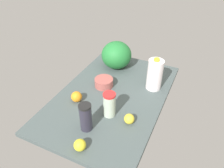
{
  "coord_description": "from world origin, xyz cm",
  "views": [
    {
      "loc": [
        -116.44,
        -55.13,
        106.7
      ],
      "look_at": [
        0.0,
        0.0,
        13.0
      ],
      "focal_mm": 35.0,
      "sensor_mm": 36.0,
      "label": 1
    }
  ],
  "objects_px": {
    "lemon_beside_bowl": "(80,145)",
    "orange_far_back": "(77,97)",
    "milk_jug": "(155,75)",
    "lemon_by_jug": "(129,119)",
    "mixing_bowl": "(104,82)",
    "watermelon": "(116,55)",
    "shaker_bottle": "(86,117)",
    "tumbler_cup": "(109,104)"
  },
  "relations": [
    {
      "from": "lemon_beside_bowl",
      "to": "orange_far_back",
      "type": "height_order",
      "value": "orange_far_back"
    },
    {
      "from": "milk_jug",
      "to": "orange_far_back",
      "type": "height_order",
      "value": "milk_jug"
    },
    {
      "from": "lemon_by_jug",
      "to": "mixing_bowl",
      "type": "bearing_deg",
      "value": 48.82
    },
    {
      "from": "milk_jug",
      "to": "watermelon",
      "type": "distance_m",
      "value": 0.42
    },
    {
      "from": "milk_jug",
      "to": "lemon_beside_bowl",
      "type": "height_order",
      "value": "milk_jug"
    },
    {
      "from": "mixing_bowl",
      "to": "milk_jug",
      "type": "distance_m",
      "value": 0.4
    },
    {
      "from": "mixing_bowl",
      "to": "watermelon",
      "type": "distance_m",
      "value": 0.32
    },
    {
      "from": "shaker_bottle",
      "to": "lemon_beside_bowl",
      "type": "xyz_separation_m",
      "value": [
        -0.15,
        -0.04,
        -0.06
      ]
    },
    {
      "from": "milk_jug",
      "to": "lemon_by_jug",
      "type": "bearing_deg",
      "value": 175.98
    },
    {
      "from": "lemon_by_jug",
      "to": "milk_jug",
      "type": "bearing_deg",
      "value": -4.02
    },
    {
      "from": "mixing_bowl",
      "to": "watermelon",
      "type": "bearing_deg",
      "value": 5.85
    },
    {
      "from": "watermelon",
      "to": "shaker_bottle",
      "type": "bearing_deg",
      "value": -169.33
    },
    {
      "from": "milk_jug",
      "to": "lemon_beside_bowl",
      "type": "distance_m",
      "value": 0.78
    },
    {
      "from": "mixing_bowl",
      "to": "lemon_by_jug",
      "type": "relative_size",
      "value": 2.15
    },
    {
      "from": "shaker_bottle",
      "to": "lemon_beside_bowl",
      "type": "height_order",
      "value": "shaker_bottle"
    },
    {
      "from": "tumbler_cup",
      "to": "orange_far_back",
      "type": "xyz_separation_m",
      "value": [
        0.02,
        0.28,
        -0.05
      ]
    },
    {
      "from": "mixing_bowl",
      "to": "orange_far_back",
      "type": "height_order",
      "value": "orange_far_back"
    },
    {
      "from": "lemon_beside_bowl",
      "to": "shaker_bottle",
      "type": "bearing_deg",
      "value": 15.97
    },
    {
      "from": "mixing_bowl",
      "to": "milk_jug",
      "type": "relative_size",
      "value": 0.56
    },
    {
      "from": "lemon_by_jug",
      "to": "orange_far_back",
      "type": "xyz_separation_m",
      "value": [
        0.04,
        0.42,
        0.01
      ]
    },
    {
      "from": "tumbler_cup",
      "to": "shaker_bottle",
      "type": "relative_size",
      "value": 0.92
    },
    {
      "from": "milk_jug",
      "to": "watermelon",
      "type": "bearing_deg",
      "value": 67.55
    },
    {
      "from": "tumbler_cup",
      "to": "milk_jug",
      "type": "xyz_separation_m",
      "value": [
        0.42,
        -0.18,
        0.03
      ]
    },
    {
      "from": "shaker_bottle",
      "to": "watermelon",
      "type": "xyz_separation_m",
      "value": [
        0.76,
        0.14,
        0.02
      ]
    },
    {
      "from": "mixing_bowl",
      "to": "lemon_by_jug",
      "type": "bearing_deg",
      "value": -131.18
    },
    {
      "from": "mixing_bowl",
      "to": "lemon_beside_bowl",
      "type": "bearing_deg",
      "value": -165.55
    },
    {
      "from": "mixing_bowl",
      "to": "milk_jug",
      "type": "xyz_separation_m",
      "value": [
        0.15,
        -0.36,
        0.09
      ]
    },
    {
      "from": "shaker_bottle",
      "to": "lemon_beside_bowl",
      "type": "relative_size",
      "value": 2.71
    },
    {
      "from": "shaker_bottle",
      "to": "lemon_by_jug",
      "type": "relative_size",
      "value": 2.82
    },
    {
      "from": "lemon_beside_bowl",
      "to": "lemon_by_jug",
      "type": "relative_size",
      "value": 1.04
    },
    {
      "from": "milk_jug",
      "to": "orange_far_back",
      "type": "xyz_separation_m",
      "value": [
        -0.4,
        0.45,
        -0.08
      ]
    },
    {
      "from": "tumbler_cup",
      "to": "mixing_bowl",
      "type": "distance_m",
      "value": 0.33
    },
    {
      "from": "mixing_bowl",
      "to": "lemon_by_jug",
      "type": "xyz_separation_m",
      "value": [
        -0.29,
        -0.33,
        0.0
      ]
    },
    {
      "from": "mixing_bowl",
      "to": "watermelon",
      "type": "xyz_separation_m",
      "value": [
        0.31,
        0.03,
        0.09
      ]
    },
    {
      "from": "tumbler_cup",
      "to": "milk_jug",
      "type": "bearing_deg",
      "value": -23.15
    },
    {
      "from": "tumbler_cup",
      "to": "milk_jug",
      "type": "distance_m",
      "value": 0.46
    },
    {
      "from": "lemon_beside_bowl",
      "to": "lemon_by_jug",
      "type": "bearing_deg",
      "value": -29.24
    },
    {
      "from": "shaker_bottle",
      "to": "milk_jug",
      "type": "xyz_separation_m",
      "value": [
        0.59,
        -0.25,
        0.03
      ]
    },
    {
      "from": "tumbler_cup",
      "to": "milk_jug",
      "type": "height_order",
      "value": "milk_jug"
    },
    {
      "from": "shaker_bottle",
      "to": "watermelon",
      "type": "relative_size",
      "value": 0.73
    },
    {
      "from": "lemon_by_jug",
      "to": "tumbler_cup",
      "type": "bearing_deg",
      "value": 84.0
    },
    {
      "from": "lemon_by_jug",
      "to": "orange_far_back",
      "type": "relative_size",
      "value": 0.86
    }
  ]
}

